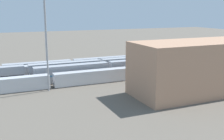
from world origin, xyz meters
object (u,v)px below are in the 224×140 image
Objects in this scene: light_mast_0 at (45,18)px; maintenance_shed at (200,67)px; signal_gantry at (168,48)px; train_on_track_4 at (125,73)px; train_on_track_1 at (106,65)px; train_on_track_0 at (103,62)px; light_mast_1 at (45,17)px; train_on_track_2 at (100,67)px; train_on_track_3 at (171,64)px.

light_mast_0 is 0.83× the size of maintenance_shed.
maintenance_shed is at bearing 70.40° from signal_gantry.
train_on_track_1 is at bearing -88.69° from train_on_track_4.
train_on_track_0 is 3.78× the size of light_mast_1.
signal_gantry is (-27.00, 0.00, 4.82)m from train_on_track_2.
signal_gantry is at bearing -111.92° from train_on_track_3.
train_on_track_4 is at bearing 88.00° from train_on_track_0.
signal_gantry is at bearing 180.00° from train_on_track_2.
train_on_track_4 is 35.20m from light_mast_0.
light_mast_0 is 46.07m from signal_gantry.
train_on_track_1 is (1.04, 5.00, 0.08)m from train_on_track_0.
train_on_track_3 is 3.82× the size of signal_gantry.
light_mast_0 is at bearing -42.19° from train_on_track_2.
train_on_track_2 is 2.66× the size of maintenance_shed.
light_mast_0 is (19.35, -8.98, 16.63)m from train_on_track_1.
light_mast_0 reaches higher than train_on_track_3.
train_on_track_4 reaches higher than train_on_track_0.
light_mast_0 is at bearing -99.49° from light_mast_1.
maintenance_shed reaches higher than signal_gantry.
train_on_track_0 is 25.03m from train_on_track_3.
train_on_track_2 reaches higher than train_on_track_4.
train_on_track_2 reaches higher than train_on_track_0.
light_mast_0 is at bearing -24.90° from train_on_track_1.
light_mast_1 reaches higher than train_on_track_2.
train_on_track_4 is at bearing -58.44° from maintenance_shed.
signal_gantry reaches higher than train_on_track_3.
train_on_track_3 is at bearing 154.61° from train_on_track_1.
train_on_track_0 is 11.18m from train_on_track_2.
light_mast_1 reaches higher than train_on_track_3.
signal_gantry is (-46.88, -12.66, -12.33)m from light_mast_1.
train_on_track_1 is at bearing -143.43° from light_mast_1.
train_on_track_1 is 15.00m from train_on_track_4.
train_on_track_3 is at bearing 168.69° from train_on_track_2.
train_on_track_1 is 4.68× the size of light_mast_0.
maintenance_shed reaches higher than train_on_track_4.
train_on_track_4 is 23.68m from maintenance_shed.
maintenance_shed is (-12.14, 19.76, 4.76)m from train_on_track_4.
train_on_track_2 reaches higher than train_on_track_1.
train_on_track_2 is 0.69× the size of train_on_track_1.
train_on_track_0 is 24.80m from signal_gantry.
train_on_track_3 is 26.54m from maintenance_shed.
train_on_track_1 is 34.51m from light_mast_1.
maintenance_shed is (-11.44, 39.76, 4.84)m from train_on_track_0.
train_on_track_2 is at bearing 137.81° from light_mast_0.
light_mast_0 reaches higher than train_on_track_4.
signal_gantry reaches higher than train_on_track_2.
light_mast_1 is (19.88, 12.66, 17.15)m from train_on_track_2.
train_on_track_0 is 0.86× the size of train_on_track_4.
train_on_track_0 is 4.03× the size of light_mast_0.
maintenance_shed is (-16.41, 29.76, 4.22)m from train_on_track_2.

